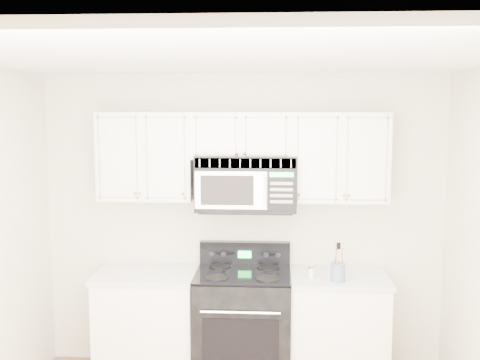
{
  "coord_description": "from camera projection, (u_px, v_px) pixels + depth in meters",
  "views": [
    {
      "loc": [
        0.3,
        -3.47,
        2.35
      ],
      "look_at": [
        0.0,
        1.3,
        1.73
      ],
      "focal_mm": 45.0,
      "sensor_mm": 36.0,
      "label": 1
    }
  ],
  "objects": [
    {
      "name": "range",
      "position": [
        243.0,
        324.0,
        5.09
      ],
      "size": [
        0.79,
        0.72,
        1.13
      ],
      "color": "black",
      "rests_on": "ground"
    },
    {
      "name": "base_cabinet_right",
      "position": [
        335.0,
        332.0,
        5.07
      ],
      "size": [
        0.86,
        0.65,
        0.92
      ],
      "color": "white",
      "rests_on": "ground"
    },
    {
      "name": "room",
      "position": [
        227.0,
        280.0,
        3.59
      ],
      "size": [
        3.51,
        3.51,
        2.61
      ],
      "color": "brown",
      "rests_on": "ground"
    },
    {
      "name": "utensil_crock",
      "position": [
        338.0,
        272.0,
        4.83
      ],
      "size": [
        0.12,
        0.12,
        0.32
      ],
      "color": "slate",
      "rests_on": "base_cabinet_right"
    },
    {
      "name": "shaker_pepper",
      "position": [
        313.0,
        271.0,
        4.94
      ],
      "size": [
        0.04,
        0.04,
        0.11
      ],
      "color": "silver",
      "rests_on": "base_cabinet_right"
    },
    {
      "name": "shaker_salt",
      "position": [
        311.0,
        272.0,
        4.91
      ],
      "size": [
        0.04,
        0.04,
        0.1
      ],
      "color": "silver",
      "rests_on": "base_cabinet_right"
    },
    {
      "name": "upper_cabinets",
      "position": [
        242.0,
        152.0,
        5.07
      ],
      "size": [
        2.44,
        0.37,
        0.75
      ],
      "color": "white",
      "rests_on": "ground"
    },
    {
      "name": "base_cabinet_left",
      "position": [
        148.0,
        327.0,
        5.17
      ],
      "size": [
        0.86,
        0.65,
        0.92
      ],
      "color": "white",
      "rests_on": "ground"
    },
    {
      "name": "microwave",
      "position": [
        246.0,
        182.0,
        5.05
      ],
      "size": [
        0.84,
        0.47,
        0.46
      ],
      "color": "black",
      "rests_on": "ground"
    }
  ]
}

